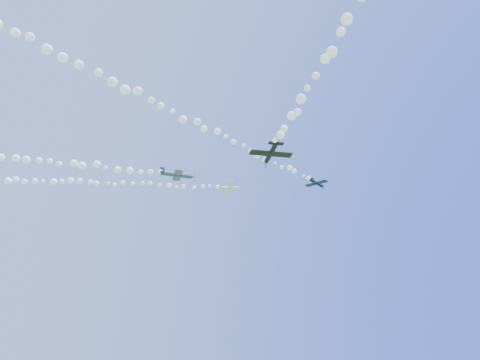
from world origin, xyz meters
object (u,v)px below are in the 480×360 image
plane_grey (177,175)px  plane_black (271,153)px  plane_navy (316,183)px  plane_white (230,188)px

plane_grey → plane_black: size_ratio=1.01×
plane_navy → plane_black: bearing=-159.2°
plane_white → plane_navy: plane_white is taller
plane_grey → plane_black: 23.79m
plane_white → plane_black: bearing=-82.1°
plane_grey → plane_black: plane_grey is taller
plane_navy → plane_grey: plane_navy is taller
plane_white → plane_black: (-10.62, -34.71, -10.68)m
plane_white → plane_grey: 25.51m
plane_navy → plane_grey: 36.28m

